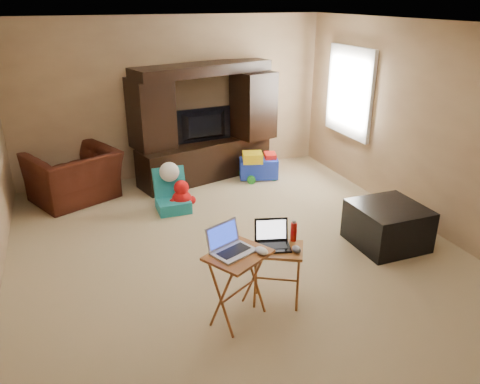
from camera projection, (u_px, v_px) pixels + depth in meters
name	position (u px, v px, depth m)	size (l,w,h in m)	color
floor	(234.00, 248.00, 5.51)	(5.50, 5.50, 0.00)	#C6AE89
ceiling	(233.00, 24.00, 4.54)	(5.50, 5.50, 0.00)	silver
wall_back	(173.00, 99.00, 7.39)	(5.00, 5.00, 0.00)	tan
wall_front	(401.00, 281.00, 2.66)	(5.00, 5.00, 0.00)	tan
wall_right	(420.00, 125.00, 5.85)	(5.50, 5.50, 0.00)	tan
window_pane	(351.00, 92.00, 7.12)	(1.20, 1.20, 0.00)	white
window_frame	(349.00, 92.00, 7.12)	(0.06, 1.14, 1.34)	white
entertainment_center	(205.00, 123.00, 7.33)	(2.22, 0.55, 1.82)	black
television	(205.00, 126.00, 7.31)	(0.92, 0.12, 0.53)	black
recliner	(74.00, 176.00, 6.69)	(1.13, 0.98, 0.73)	#41170D
child_rocker	(172.00, 191.00, 6.38)	(0.44, 0.50, 0.58)	teal
plush_toy	(182.00, 195.00, 6.43)	(0.39, 0.33, 0.44)	red
push_toy	(259.00, 165.00, 7.53)	(0.62, 0.44, 0.46)	#1A35D1
ottoman	(387.00, 225.00, 5.52)	(0.77, 0.77, 0.50)	black
tray_table_left	(238.00, 287.00, 4.18)	(0.53, 0.42, 0.68)	#9A5025
tray_table_right	(277.00, 276.00, 4.43)	(0.46, 0.37, 0.60)	#A06826
laptop_left	(234.00, 241.00, 4.02)	(0.36, 0.29, 0.24)	silver
laptop_right	(273.00, 236.00, 4.27)	(0.31, 0.26, 0.24)	black
mouse_left	(262.00, 251.00, 4.04)	(0.09, 0.14, 0.06)	white
mouse_right	(297.00, 249.00, 4.24)	(0.08, 0.12, 0.05)	#424348
water_bottle	(294.00, 232.00, 4.41)	(0.06, 0.06, 0.18)	red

